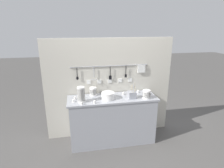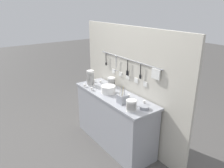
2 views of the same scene
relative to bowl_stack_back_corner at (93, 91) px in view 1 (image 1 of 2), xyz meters
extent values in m
plane|color=#514F4C|center=(0.32, -0.17, -0.92)|extent=(20.00, 20.00, 0.00)
cube|color=#9EA0A8|center=(0.32, -0.17, -0.09)|extent=(1.52, 0.50, 0.03)
cube|color=#9EA0A8|center=(0.32, -0.17, -0.51)|extent=(1.46, 0.48, 0.82)
cube|color=beige|center=(0.32, 0.12, 0.00)|extent=(2.32, 0.04, 1.83)
cylinder|color=#93969E|center=(0.32, 0.08, 0.43)|extent=(1.35, 0.01, 0.01)
sphere|color=#93969E|center=(-0.36, 0.08, 0.43)|extent=(0.02, 0.02, 0.02)
sphere|color=#93969E|center=(0.99, 0.08, 0.43)|extent=(0.02, 0.02, 0.02)
cylinder|color=black|center=(-0.26, 0.07, 0.34)|extent=(0.01, 0.01, 0.15)
ellipsoid|color=black|center=(-0.26, 0.07, 0.23)|extent=(0.04, 0.02, 0.06)
cylinder|color=#93969E|center=(-0.26, 0.08, 0.42)|extent=(0.00, 0.01, 0.02)
cylinder|color=#93969E|center=(0.03, 0.07, 0.33)|extent=(0.01, 0.01, 0.18)
torus|color=#93969E|center=(0.03, 0.07, 0.20)|extent=(0.10, 0.10, 0.01)
cylinder|color=#93969E|center=(0.03, 0.08, 0.42)|extent=(0.01, 0.01, 0.02)
cylinder|color=black|center=(0.32, 0.07, 0.33)|extent=(0.01, 0.01, 0.17)
cube|color=black|center=(0.32, 0.07, 0.21)|extent=(0.05, 0.01, 0.07)
cylinder|color=#93969E|center=(0.32, 0.08, 0.42)|extent=(0.01, 0.01, 0.02)
cylinder|color=black|center=(0.61, 0.07, 0.34)|extent=(0.01, 0.01, 0.15)
cube|color=black|center=(0.61, 0.07, 0.23)|extent=(0.04, 0.01, 0.06)
cylinder|color=#93969E|center=(0.61, 0.08, 0.42)|extent=(0.01, 0.01, 0.02)
cube|color=silver|center=(0.90, 0.07, 0.35)|extent=(0.14, 0.02, 0.13)
cylinder|color=#93969E|center=(0.90, 0.08, 0.42)|extent=(0.00, 0.01, 0.02)
cube|color=white|center=(-0.07, 0.09, 0.15)|extent=(0.07, 0.01, 0.07)
cube|color=white|center=(0.13, 0.09, 0.15)|extent=(0.07, 0.01, 0.07)
cube|color=white|center=(0.32, 0.09, 0.15)|extent=(0.07, 0.01, 0.07)
cube|color=white|center=(0.51, 0.09, 0.15)|extent=(0.07, 0.01, 0.07)
cube|color=white|center=(0.70, 0.09, 0.15)|extent=(0.07, 0.01, 0.07)
cylinder|color=white|center=(0.00, 0.00, -0.04)|extent=(0.12, 0.12, 0.05)
cylinder|color=white|center=(0.00, 0.00, -0.01)|extent=(0.12, 0.12, 0.05)
cylinder|color=white|center=(0.00, 0.00, 0.01)|extent=(0.12, 0.12, 0.05)
cylinder|color=white|center=(0.00, 0.00, 0.04)|extent=(0.12, 0.12, 0.05)
cylinder|color=white|center=(0.87, -0.31, -0.04)|extent=(0.13, 0.13, 0.05)
cylinder|color=white|center=(0.87, -0.31, -0.01)|extent=(0.13, 0.13, 0.05)
cylinder|color=white|center=(0.87, -0.31, 0.02)|extent=(0.13, 0.13, 0.05)
cylinder|color=white|center=(0.87, -0.31, 0.04)|extent=(0.13, 0.13, 0.05)
cylinder|color=white|center=(-0.21, -0.27, -0.04)|extent=(0.12, 0.12, 0.05)
cylinder|color=white|center=(-0.21, -0.27, -0.02)|extent=(0.12, 0.12, 0.05)
cylinder|color=white|center=(-0.21, -0.27, 0.01)|extent=(0.12, 0.12, 0.05)
cylinder|color=white|center=(-0.21, -0.27, 0.04)|extent=(0.12, 0.12, 0.05)
cylinder|color=white|center=(-0.21, -0.27, 0.07)|extent=(0.12, 0.12, 0.05)
cylinder|color=white|center=(-0.21, -0.27, 0.10)|extent=(0.12, 0.12, 0.05)
cylinder|color=white|center=(-0.21, -0.27, 0.13)|extent=(0.12, 0.12, 0.05)
cylinder|color=white|center=(-0.21, -0.27, 0.16)|extent=(0.12, 0.12, 0.05)
cylinder|color=white|center=(0.23, -0.22, -0.07)|extent=(0.22, 0.22, 0.01)
cylinder|color=white|center=(0.23, -0.22, -0.06)|extent=(0.22, 0.22, 0.01)
cylinder|color=white|center=(0.23, -0.22, -0.05)|extent=(0.22, 0.22, 0.01)
cylinder|color=white|center=(0.23, -0.22, -0.03)|extent=(0.22, 0.22, 0.01)
cylinder|color=white|center=(0.23, -0.22, -0.02)|extent=(0.22, 0.22, 0.01)
cylinder|color=white|center=(0.23, -0.22, -0.01)|extent=(0.22, 0.22, 0.01)
cylinder|color=white|center=(0.23, -0.22, 0.00)|extent=(0.22, 0.22, 0.01)
cylinder|color=white|center=(0.23, -0.22, 0.01)|extent=(0.22, 0.22, 0.01)
cylinder|color=white|center=(0.23, -0.22, 0.02)|extent=(0.22, 0.22, 0.01)
cylinder|color=white|center=(0.23, -0.22, 0.03)|extent=(0.22, 0.22, 0.01)
cylinder|color=white|center=(0.23, -0.22, 0.04)|extent=(0.22, 0.22, 0.01)
cylinder|color=#93969E|center=(0.94, -0.14, -0.05)|extent=(0.13, 0.13, 0.04)
cube|color=#93969E|center=(0.63, -0.26, -0.01)|extent=(0.12, 0.12, 0.12)
cylinder|color=#93969E|center=(0.65, -0.29, 0.08)|extent=(0.01, 0.02, 0.18)
cylinder|color=#C6B793|center=(0.63, -0.26, 0.08)|extent=(0.03, 0.02, 0.17)
cylinder|color=#C6B793|center=(0.67, -0.29, 0.07)|extent=(0.02, 0.02, 0.16)
cylinder|color=#C6B793|center=(0.62, -0.30, 0.08)|extent=(0.01, 0.03, 0.19)
cylinder|color=#93969E|center=(0.67, -0.26, 0.08)|extent=(0.03, 0.03, 0.18)
cylinder|color=#C6B793|center=(0.62, -0.23, 0.07)|extent=(0.01, 0.02, 0.17)
cylinder|color=#C6B793|center=(0.67, -0.29, 0.10)|extent=(0.01, 0.04, 0.22)
cylinder|color=white|center=(-0.22, -0.08, -0.05)|extent=(0.04, 0.04, 0.05)
cylinder|color=white|center=(0.53, -0.07, -0.05)|extent=(0.04, 0.04, 0.05)
cylinder|color=white|center=(-0.21, -0.38, -0.05)|extent=(0.04, 0.04, 0.05)
cylinder|color=white|center=(-0.31, -0.14, -0.05)|extent=(0.04, 0.04, 0.05)
cylinder|color=white|center=(-0.34, -0.25, -0.05)|extent=(0.04, 0.04, 0.05)
cylinder|color=white|center=(0.82, -0.03, -0.05)|extent=(0.04, 0.04, 0.05)
cylinder|color=white|center=(-0.01, -0.37, -0.05)|extent=(0.04, 0.04, 0.05)
camera|label=1|loc=(-0.24, -3.09, 1.11)|focal=30.00mm
camera|label=2|loc=(2.76, -1.93, 1.20)|focal=35.00mm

